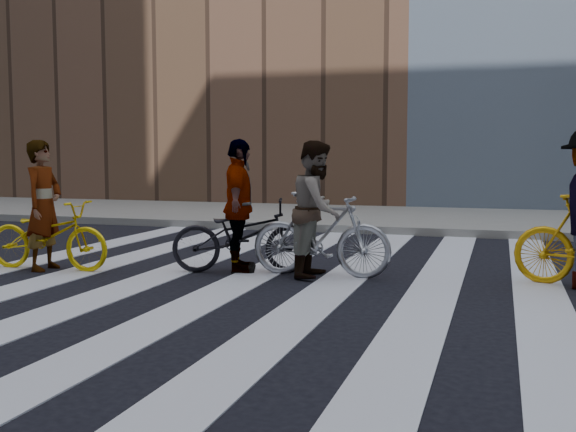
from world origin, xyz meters
The scene contains 9 objects.
ground centered at (0.00, 0.00, 0.00)m, with size 100.00×100.00×0.00m, color black.
sidewalk_far centered at (0.00, 7.50, 0.07)m, with size 100.00×5.00×0.15m, color gray.
zebra_crosswalk centered at (0.00, 0.00, 0.01)m, with size 8.25×10.00×0.01m.
bike_yellow_left centered at (-3.24, -0.10, 0.45)m, with size 0.60×1.72×0.90m, color yellow.
bike_silver_mid centered at (0.24, 0.51, 0.52)m, with size 0.49×1.73×1.04m, color #A6A9B0.
bike_dark_rear centered at (-0.78, 0.50, 0.47)m, with size 0.62×1.79×0.94m, color black.
rider_left centered at (-3.29, -0.10, 0.84)m, with size 0.61×0.40×1.68m, color slate.
rider_mid centered at (0.19, 0.51, 0.83)m, with size 0.81×0.63×1.66m, color slate.
rider_rear centered at (-0.83, 0.50, 0.84)m, with size 0.99×0.41×1.69m, color slate.
Camera 1 is at (2.32, -7.38, 1.50)m, focal length 42.00 mm.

